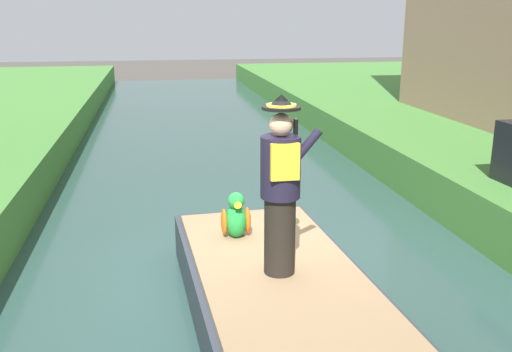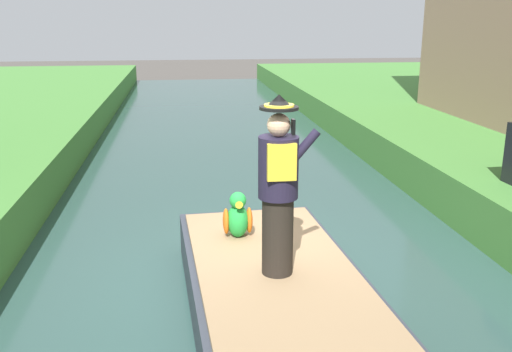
{
  "view_description": "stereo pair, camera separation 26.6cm",
  "coord_description": "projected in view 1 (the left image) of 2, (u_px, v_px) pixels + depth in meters",
  "views": [
    {
      "loc": [
        -1.2,
        -6.23,
        3.26
      ],
      "look_at": [
        -0.16,
        -0.46,
        1.61
      ],
      "focal_mm": 39.53,
      "sensor_mm": 36.0,
      "label": 1
    },
    {
      "loc": [
        -0.94,
        -6.27,
        3.26
      ],
      "look_at": [
        -0.16,
        -0.46,
        1.61
      ],
      "focal_mm": 39.53,
      "sensor_mm": 36.0,
      "label": 2
    }
  ],
  "objects": [
    {
      "name": "parrot_plush",
      "position": [
        236.0,
        218.0,
        6.74
      ],
      "size": [
        0.36,
        0.35,
        0.57
      ],
      "color": "green",
      "rests_on": "boat"
    },
    {
      "name": "person_pirate",
      "position": [
        281.0,
        187.0,
        5.61
      ],
      "size": [
        0.61,
        0.42,
        1.85
      ],
      "rotation": [
        0.0,
        0.0,
        0.17
      ],
      "color": "black",
      "rests_on": "boat"
    },
    {
      "name": "boat",
      "position": [
        279.0,
        297.0,
        5.99
      ],
      "size": [
        2.02,
        4.29,
        0.61
      ],
      "color": "#333842",
      "rests_on": "canal_water"
    },
    {
      "name": "ground_plane",
      "position": [
        262.0,
        290.0,
        6.99
      ],
      "size": [
        80.0,
        80.0,
        0.0
      ],
      "primitive_type": "plane",
      "color": "#4C4742"
    },
    {
      "name": "canal_water",
      "position": [
        262.0,
        287.0,
        6.98
      ],
      "size": [
        6.35,
        48.0,
        0.1
      ],
      "primitive_type": "cube",
      "color": "#2D4C47",
      "rests_on": "ground"
    }
  ]
}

